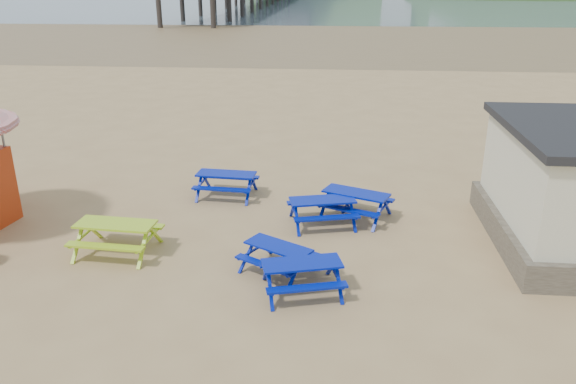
{
  "coord_description": "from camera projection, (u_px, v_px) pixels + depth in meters",
  "views": [
    {
      "loc": [
        2.59,
        -12.8,
        6.52
      ],
      "look_at": [
        1.35,
        1.5,
        1.0
      ],
      "focal_mm": 35.0,
      "sensor_mm": 36.0,
      "label": 1
    }
  ],
  "objects": [
    {
      "name": "ground",
      "position": [
        231.0,
        247.0,
        14.45
      ],
      "size": [
        400.0,
        400.0,
        0.0
      ],
      "primitive_type": "plane",
      "color": "tan",
      "rests_on": "ground"
    },
    {
      "name": "wet_sand",
      "position": [
        316.0,
        36.0,
        65.59
      ],
      "size": [
        400.0,
        400.0,
        0.0
      ],
      "primitive_type": "plane",
      "color": "brown",
      "rests_on": "ground"
    },
    {
      "name": "picnic_table_blue_a",
      "position": [
        227.0,
        185.0,
        17.7
      ],
      "size": [
        1.93,
        1.61,
        0.77
      ],
      "rotation": [
        0.0,
        0.0,
        -0.08
      ],
      "color": "#001D92",
      "rests_on": "ground"
    },
    {
      "name": "picnic_table_blue_b",
      "position": [
        356.0,
        205.0,
        16.12
      ],
      "size": [
        2.3,
        2.11,
        0.78
      ],
      "rotation": [
        0.0,
        0.0,
        -0.41
      ],
      "color": "#001D92",
      "rests_on": "ground"
    },
    {
      "name": "picnic_table_blue_c",
      "position": [
        322.0,
        212.0,
        15.67
      ],
      "size": [
        2.1,
        1.84,
        0.76
      ],
      "rotation": [
        0.0,
        0.0,
        0.24
      ],
      "color": "#001D92",
      "rests_on": "ground"
    },
    {
      "name": "picnic_table_blue_d",
      "position": [
        278.0,
        258.0,
        13.17
      ],
      "size": [
        2.03,
        1.92,
        0.67
      ],
      "rotation": [
        0.0,
        0.0,
        -0.53
      ],
      "color": "#001D92",
      "rests_on": "ground"
    },
    {
      "name": "picnic_table_blue_e",
      "position": [
        302.0,
        277.0,
        12.29
      ],
      "size": [
        2.03,
        1.79,
        0.73
      ],
      "rotation": [
        0.0,
        0.0,
        0.26
      ],
      "color": "#001D92",
      "rests_on": "ground"
    },
    {
      "name": "picnic_table_yellow",
      "position": [
        117.0,
        238.0,
        14.03
      ],
      "size": [
        2.06,
        1.71,
        0.82
      ],
      "rotation": [
        0.0,
        0.0,
        -0.07
      ],
      "color": "#9FCE12",
      "rests_on": "ground"
    },
    {
      "name": "headland_town",
      "position": [
        558.0,
        21.0,
        224.32
      ],
      "size": [
        264.0,
        144.0,
        108.0
      ],
      "color": "#2D4C1E",
      "rests_on": "ground"
    }
  ]
}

